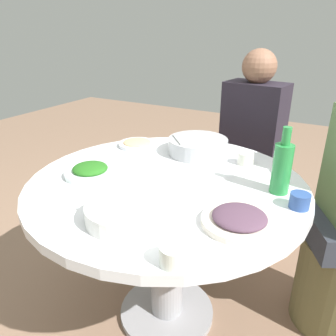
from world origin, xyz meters
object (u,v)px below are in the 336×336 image
round_dining_table (167,213)px  green_bottle (282,167)px  soup_bowl (126,212)px  dish_eggplant (239,219)px  tea_cup_near (174,255)px  dish_greens (90,171)px  tea_cup_side (246,159)px  rice_bowl (198,146)px  dish_noodles (137,143)px  tea_cup_far (300,201)px  diner_left (253,128)px  stool_for_diner_left (245,207)px

round_dining_table → green_bottle: bearing=-165.1°
soup_bowl → dish_eggplant: soup_bowl is taller
dish_eggplant → tea_cup_near: bearing=70.7°
dish_greens → tea_cup_side: bearing=-140.5°
rice_bowl → dish_noodles: rice_bowl is taller
round_dining_table → tea_cup_side: size_ratio=15.97×
rice_bowl → soup_bowl: bearing=94.3°
rice_bowl → tea_cup_far: bearing=149.0°
tea_cup_far → diner_left: (0.38, -0.80, -0.00)m
soup_bowl → stool_for_diner_left: size_ratio=0.65×
dish_noodles → tea_cup_far: size_ratio=2.83×
diner_left → tea_cup_side: bearing=102.1°
stool_for_diner_left → tea_cup_far: bearing=115.7°
round_dining_table → diner_left: diner_left is taller
dish_greens → tea_cup_side: size_ratio=3.03×
dish_noodles → dish_eggplant: dish_eggplant is taller
green_bottle → tea_cup_side: (0.19, -0.21, -0.08)m
stool_for_diner_left → diner_left: diner_left is taller
round_dining_table → tea_cup_far: 0.54m
tea_cup_near → diner_left: (0.15, -1.27, -0.00)m
round_dining_table → tea_cup_near: 0.55m
dish_greens → tea_cup_near: 0.65m
round_dining_table → dish_greens: bearing=21.3°
rice_bowl → tea_cup_side: (-0.25, 0.02, -0.01)m
round_dining_table → green_bottle: (-0.42, -0.11, 0.26)m
stool_for_diner_left → dish_greens: bearing=66.0°
tea_cup_side → soup_bowl: bearing=73.0°
dish_eggplant → dish_greens: 0.66m
green_bottle → diner_left: diner_left is taller
green_bottle → tea_cup_side: size_ratio=3.60×
green_bottle → tea_cup_far: green_bottle is taller
dish_eggplant → green_bottle: (-0.06, -0.29, 0.08)m
rice_bowl → dish_eggplant: bearing=126.1°
rice_bowl → green_bottle: 0.50m
dish_noodles → tea_cup_near: 0.94m
dish_greens → tea_cup_side: 0.69m
diner_left → tea_cup_far: bearing=115.7°
tea_cup_far → tea_cup_side: size_ratio=0.97×
round_dining_table → diner_left: size_ratio=1.48×
soup_bowl → tea_cup_side: (-0.20, -0.64, -0.00)m
tea_cup_near → tea_cup_side: 0.76m
soup_bowl → dish_noodles: (0.37, -0.61, -0.01)m
stool_for_diner_left → round_dining_table: bearing=81.6°
rice_bowl → tea_cup_far: rice_bowl is taller
dish_greens → soup_bowl: bearing=148.0°
green_bottle → diner_left: bearing=-67.3°
rice_bowl → tea_cup_near: (-0.28, 0.78, -0.01)m
round_dining_table → stool_for_diner_left: 0.91m
round_dining_table → rice_bowl: rice_bowl is taller
rice_bowl → diner_left: size_ratio=0.38×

